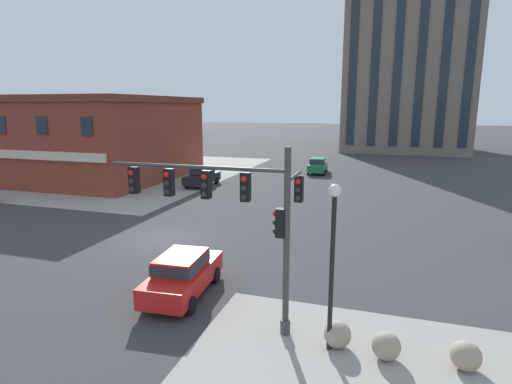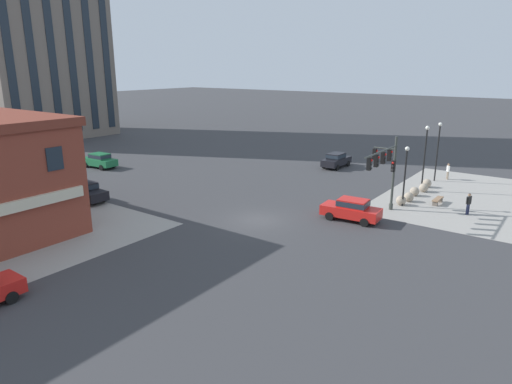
{
  "view_description": "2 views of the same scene",
  "coord_description": "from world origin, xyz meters",
  "px_view_note": "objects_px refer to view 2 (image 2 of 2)",
  "views": [
    {
      "loc": [
        11.32,
        -19.08,
        7.17
      ],
      "look_at": [
        4.85,
        1.22,
        2.75
      ],
      "focal_mm": 28.99,
      "sensor_mm": 36.0,
      "label": 1
    },
    {
      "loc": [
        -26.5,
        -19.1,
        11.36
      ],
      "look_at": [
        0.01,
        0.21,
        2.19
      ],
      "focal_mm": 31.69,
      "sensor_mm": 36.0,
      "label": 2
    }
  ],
  "objects_px": {
    "pedestrian_walking_east": "(469,202)",
    "street_lamp_corner_near": "(405,169)",
    "bollard_sphere_curb_d": "(424,188)",
    "street_lamp_corner_far": "(438,145)",
    "bollard_sphere_curb_c": "(414,191)",
    "street_lamp_mid_sidewalk": "(425,151)",
    "traffic_signal_main": "(385,165)",
    "bollard_sphere_curb_a": "(401,200)",
    "bollard_sphere_curb_b": "(409,197)",
    "car_main_southbound_near": "(336,160)",
    "bollard_sphere_curb_e": "(427,183)",
    "pedestrian_at_curb": "(448,170)",
    "bench_near_signal": "(438,200)",
    "car_main_southbound_far": "(85,191)",
    "car_cross_westbound": "(352,209)",
    "car_main_northbound_near": "(99,160)"
  },
  "relations": [
    {
      "from": "car_main_southbound_far",
      "to": "car_cross_westbound",
      "type": "bearing_deg",
      "value": -66.92
    },
    {
      "from": "bollard_sphere_curb_a",
      "to": "car_cross_westbound",
      "type": "relative_size",
      "value": 0.18
    },
    {
      "from": "bollard_sphere_curb_a",
      "to": "bench_near_signal",
      "type": "xyz_separation_m",
      "value": [
        2.18,
        -2.42,
        -0.09
      ]
    },
    {
      "from": "bollard_sphere_curb_a",
      "to": "car_main_southbound_far",
      "type": "relative_size",
      "value": 0.19
    },
    {
      "from": "traffic_signal_main",
      "to": "bollard_sphere_curb_d",
      "type": "relative_size",
      "value": 7.59
    },
    {
      "from": "bollard_sphere_curb_a",
      "to": "pedestrian_at_curb",
      "type": "bearing_deg",
      "value": -4.13
    },
    {
      "from": "bollard_sphere_curb_b",
      "to": "car_main_northbound_near",
      "type": "bearing_deg",
      "value": 102.68
    },
    {
      "from": "bollard_sphere_curb_b",
      "to": "car_cross_westbound",
      "type": "height_order",
      "value": "car_cross_westbound"
    },
    {
      "from": "street_lamp_mid_sidewalk",
      "to": "car_main_northbound_near",
      "type": "height_order",
      "value": "street_lamp_mid_sidewalk"
    },
    {
      "from": "bollard_sphere_curb_e",
      "to": "pedestrian_walking_east",
      "type": "height_order",
      "value": "pedestrian_walking_east"
    },
    {
      "from": "bollard_sphere_curb_c",
      "to": "street_lamp_mid_sidewalk",
      "type": "xyz_separation_m",
      "value": [
        2.13,
        0.01,
        3.36
      ]
    },
    {
      "from": "pedestrian_at_curb",
      "to": "car_cross_westbound",
      "type": "distance_m",
      "value": 18.04
    },
    {
      "from": "traffic_signal_main",
      "to": "street_lamp_mid_sidewalk",
      "type": "height_order",
      "value": "street_lamp_mid_sidewalk"
    },
    {
      "from": "pedestrian_at_curb",
      "to": "car_main_southbound_far",
      "type": "xyz_separation_m",
      "value": [
        -26.73,
        23.44,
        -0.04
      ]
    },
    {
      "from": "bollard_sphere_curb_b",
      "to": "pedestrian_at_curb",
      "type": "bearing_deg",
      "value": -3.61
    },
    {
      "from": "street_lamp_corner_far",
      "to": "car_main_southbound_near",
      "type": "height_order",
      "value": "street_lamp_corner_far"
    },
    {
      "from": "bollard_sphere_curb_b",
      "to": "bollard_sphere_curb_e",
      "type": "distance_m",
      "value": 5.84
    },
    {
      "from": "bollard_sphere_curb_a",
      "to": "car_cross_westbound",
      "type": "bearing_deg",
      "value": 163.99
    },
    {
      "from": "pedestrian_walking_east",
      "to": "street_lamp_corner_near",
      "type": "xyz_separation_m",
      "value": [
        -0.81,
        4.92,
        2.2
      ]
    },
    {
      "from": "bollard_sphere_curb_c",
      "to": "bench_near_signal",
      "type": "height_order",
      "value": "bollard_sphere_curb_c"
    },
    {
      "from": "bollard_sphere_curb_c",
      "to": "street_lamp_corner_near",
      "type": "bearing_deg",
      "value": -177.37
    },
    {
      "from": "traffic_signal_main",
      "to": "car_main_southbound_near",
      "type": "bearing_deg",
      "value": 38.48
    },
    {
      "from": "street_lamp_corner_far",
      "to": "car_main_southbound_far",
      "type": "relative_size",
      "value": 1.34
    },
    {
      "from": "bollard_sphere_curb_e",
      "to": "car_main_northbound_near",
      "type": "distance_m",
      "value": 35.73
    },
    {
      "from": "traffic_signal_main",
      "to": "bollard_sphere_curb_c",
      "type": "bearing_deg",
      "value": -3.8
    },
    {
      "from": "bollard_sphere_curb_e",
      "to": "bench_near_signal",
      "type": "xyz_separation_m",
      "value": [
        -5.07,
        -2.35,
        -0.09
      ]
    },
    {
      "from": "bollard_sphere_curb_b",
      "to": "car_cross_westbound",
      "type": "bearing_deg",
      "value": 165.48
    },
    {
      "from": "pedestrian_walking_east",
      "to": "street_lamp_corner_near",
      "type": "bearing_deg",
      "value": 99.39
    },
    {
      "from": "bollard_sphere_curb_d",
      "to": "street_lamp_corner_far",
      "type": "bearing_deg",
      "value": 4.06
    },
    {
      "from": "bench_near_signal",
      "to": "car_cross_westbound",
      "type": "bearing_deg",
      "value": 153.3
    },
    {
      "from": "car_main_northbound_near",
      "to": "pedestrian_at_curb",
      "type": "bearing_deg",
      "value": -62.29
    },
    {
      "from": "pedestrian_at_curb",
      "to": "car_cross_westbound",
      "type": "bearing_deg",
      "value": 171.71
    },
    {
      "from": "pedestrian_walking_east",
      "to": "car_main_southbound_near",
      "type": "xyz_separation_m",
      "value": [
        9.59,
        16.21,
        -0.09
      ]
    },
    {
      "from": "street_lamp_corner_near",
      "to": "street_lamp_corner_far",
      "type": "bearing_deg",
      "value": 1.33
    },
    {
      "from": "street_lamp_corner_near",
      "to": "car_cross_westbound",
      "type": "bearing_deg",
      "value": 161.64
    },
    {
      "from": "traffic_signal_main",
      "to": "bollard_sphere_curb_c",
      "type": "distance_m",
      "value": 7.66
    },
    {
      "from": "bench_near_signal",
      "to": "street_lamp_mid_sidewalk",
      "type": "relative_size",
      "value": 0.3
    },
    {
      "from": "bollard_sphere_curb_d",
      "to": "street_lamp_corner_far",
      "type": "relative_size",
      "value": 0.14
    },
    {
      "from": "bollard_sphere_curb_a",
      "to": "bollard_sphere_curb_b",
      "type": "bearing_deg",
      "value": -7.88
    },
    {
      "from": "bollard_sphere_curb_c",
      "to": "car_cross_westbound",
      "type": "height_order",
      "value": "car_cross_westbound"
    },
    {
      "from": "traffic_signal_main",
      "to": "street_lamp_mid_sidewalk",
      "type": "xyz_separation_m",
      "value": [
        8.9,
        -0.44,
        -0.19
      ]
    },
    {
      "from": "bollard_sphere_curb_c",
      "to": "bollard_sphere_curb_e",
      "type": "bearing_deg",
      "value": -0.54
    },
    {
      "from": "bollard_sphere_curb_c",
      "to": "car_main_southbound_near",
      "type": "bearing_deg",
      "value": 59.08
    },
    {
      "from": "car_main_southbound_far",
      "to": "bench_near_signal",
      "type": "bearing_deg",
      "value": -55.53
    },
    {
      "from": "bench_near_signal",
      "to": "car_cross_westbound",
      "type": "distance_m",
      "value": 9.3
    },
    {
      "from": "pedestrian_walking_east",
      "to": "car_main_southbound_far",
      "type": "distance_m",
      "value": 31.79
    },
    {
      "from": "pedestrian_at_curb",
      "to": "street_lamp_corner_far",
      "type": "xyz_separation_m",
      "value": [
        -1.46,
        0.89,
        2.73
      ]
    },
    {
      "from": "street_lamp_corner_near",
      "to": "car_main_northbound_near",
      "type": "relative_size",
      "value": 1.13
    },
    {
      "from": "traffic_signal_main",
      "to": "bollard_sphere_curb_c",
      "type": "xyz_separation_m",
      "value": [
        6.77,
        -0.45,
        -3.55
      ]
    },
    {
      "from": "pedestrian_at_curb",
      "to": "street_lamp_corner_near",
      "type": "xyz_separation_m",
      "value": [
        -11.97,
        0.65,
        2.24
      ]
    }
  ]
}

